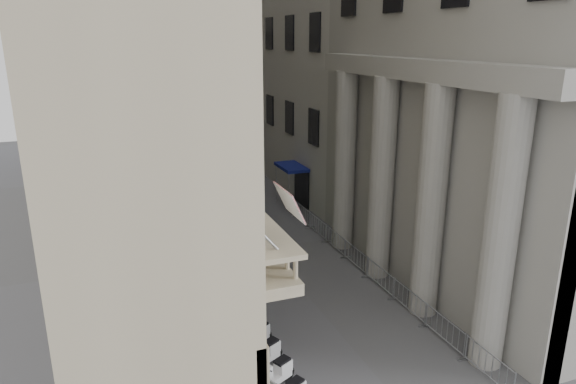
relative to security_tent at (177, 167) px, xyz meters
name	(u,v)px	position (x,y,z in m)	size (l,w,h in m)	color
far_building	(174,3)	(3.58, 20.06, 11.90)	(22.00, 10.00, 30.00)	beige
iron_fence	(197,268)	(-0.72, -9.94, -3.10)	(0.30, 28.00, 1.40)	black
blue_awning	(291,206)	(7.73, -1.94, -3.10)	(1.60, 3.00, 3.00)	navy
scooter_3	(265,368)	(-0.02, -19.38, -3.10)	(0.56, 1.40, 1.50)	white
scooter_4	(255,349)	(-0.02, -18.15, -3.10)	(0.56, 1.40, 1.50)	white
scooter_5	(247,333)	(-0.02, -16.91, -3.10)	(0.56, 1.40, 1.50)	white
scooter_6	(239,318)	(-0.02, -15.68, -3.10)	(0.56, 1.40, 1.50)	white
scooter_7	(231,305)	(-0.02, -14.45, -3.10)	(0.56, 1.40, 1.50)	white
scooter_8	(225,293)	(-0.02, -13.21, -3.10)	(0.56, 1.40, 1.50)	white
scooter_9	(219,282)	(-0.02, -11.98, -3.10)	(0.56, 1.40, 1.50)	white
scooter_10	(213,272)	(-0.02, -10.74, -3.10)	(0.56, 1.40, 1.50)	white
scooter_11	(208,262)	(-0.02, -9.51, -3.10)	(0.56, 1.40, 1.50)	white
barrier_0	(487,379)	(7.20, -22.81, -3.10)	(0.60, 2.40, 1.10)	#A0A2A7
barrier_1	(443,342)	(7.20, -20.31, -3.10)	(0.60, 2.40, 1.10)	#A0A2A7
barrier_2	(408,312)	(7.20, -17.81, -3.10)	(0.60, 2.40, 1.10)	#A0A2A7
barrier_3	(379,287)	(7.20, -15.31, -3.10)	(0.60, 2.40, 1.10)	#A0A2A7
barrier_4	(355,267)	(7.20, -12.81, -3.10)	(0.60, 2.40, 1.10)	#A0A2A7
barrier_5	(335,249)	(7.20, -10.31, -3.10)	(0.60, 2.40, 1.10)	#A0A2A7
barrier_6	(317,234)	(7.20, -7.81, -3.10)	(0.60, 2.40, 1.10)	#A0A2A7
barrier_7	(302,221)	(7.20, -5.31, -3.10)	(0.60, 2.40, 1.10)	#A0A2A7
security_tent	(177,167)	(0.00, 0.00, 0.00)	(4.56, 4.56, 3.71)	white
street_lamp	(194,173)	(-0.32, -8.42, 1.69)	(2.61, 0.56, 8.05)	gray
info_kiosk	(190,238)	(-0.62, -7.70, -2.24)	(0.49, 0.84, 1.71)	black
pedestrian_a	(247,187)	(5.27, 1.02, -2.26)	(0.61, 0.40, 1.67)	#0D1534
pedestrian_b	(218,170)	(4.41, 6.82, -2.19)	(0.88, 0.69, 1.81)	black
pedestrian_c	(182,168)	(1.58, 8.06, -2.13)	(0.94, 0.61, 1.93)	black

